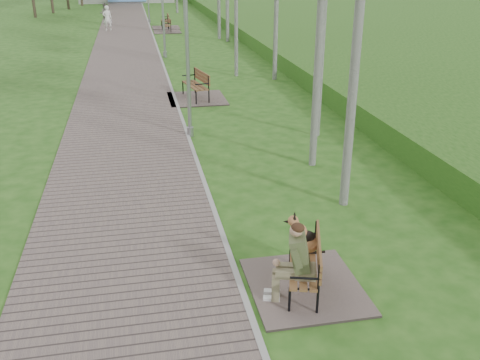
# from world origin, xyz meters

# --- Properties ---
(ground) EXTENTS (120.00, 120.00, 0.00)m
(ground) POSITION_xyz_m (0.00, 0.00, 0.00)
(ground) COLOR #245515
(ground) RESTS_ON ground
(walkway) EXTENTS (3.50, 67.00, 0.04)m
(walkway) POSITION_xyz_m (-1.75, 21.50, 0.02)
(walkway) COLOR #675754
(walkway) RESTS_ON ground
(kerb) EXTENTS (0.10, 67.00, 0.05)m
(kerb) POSITION_xyz_m (0.00, 21.50, 0.03)
(kerb) COLOR #999993
(kerb) RESTS_ON ground
(embankment) EXTENTS (14.00, 70.00, 1.60)m
(embankment) POSITION_xyz_m (12.00, 20.00, 0.00)
(embankment) COLOR #52892F
(embankment) RESTS_ON ground
(bench_main) EXTENTS (1.71, 1.90, 1.49)m
(bench_main) POSITION_xyz_m (0.90, -5.58, 0.41)
(bench_main) COLOR #675754
(bench_main) RESTS_ON ground
(bench_second) EXTENTS (2.00, 2.22, 1.23)m
(bench_second) POSITION_xyz_m (0.74, 6.52, 0.23)
(bench_second) COLOR #675754
(bench_second) RESTS_ON ground
(bench_third) EXTENTS (1.78, 1.98, 1.09)m
(bench_third) POSITION_xyz_m (0.99, 24.88, 0.20)
(bench_third) COLOR #675754
(bench_third) RESTS_ON ground
(bench_far) EXTENTS (1.91, 2.13, 1.17)m
(bench_far) POSITION_xyz_m (1.05, 27.17, 0.22)
(bench_far) COLOR #675754
(bench_far) RESTS_ON ground
(lamp_post_near) EXTENTS (0.18, 0.18, 4.70)m
(lamp_post_near) POSITION_xyz_m (0.08, 2.33, 2.20)
(lamp_post_near) COLOR #93969B
(lamp_post_near) RESTS_ON ground
(lamp_post_second) EXTENTS (0.20, 0.20, 5.06)m
(lamp_post_second) POSITION_xyz_m (0.24, 15.24, 2.36)
(lamp_post_second) COLOR #93969B
(lamp_post_second) RESTS_ON ground
(pedestrian_near) EXTENTS (0.65, 0.47, 1.67)m
(pedestrian_near) POSITION_xyz_m (-2.86, 26.15, 0.83)
(pedestrian_near) COLOR white
(pedestrian_near) RESTS_ON ground
(pedestrian_far) EXTENTS (0.75, 0.60, 1.49)m
(pedestrian_far) POSITION_xyz_m (-3.17, 30.39, 0.74)
(pedestrian_far) COLOR gray
(pedestrian_far) RESTS_ON ground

